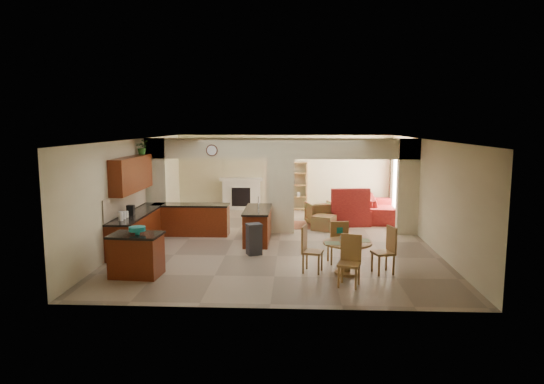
{
  "coord_description": "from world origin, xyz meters",
  "views": [
    {
      "loc": [
        0.44,
        -13.13,
        3.22
      ],
      "look_at": [
        -0.22,
        0.3,
        1.32
      ],
      "focal_mm": 32.0,
      "sensor_mm": 36.0,
      "label": 1
    }
  ],
  "objects_px": {
    "kitchen_island": "(136,255)",
    "sofa": "(379,208)",
    "armchair": "(320,213)",
    "dining_table": "(347,252)"
  },
  "relations": [
    {
      "from": "dining_table",
      "to": "armchair",
      "type": "bearing_deg",
      "value": 93.73
    },
    {
      "from": "armchair",
      "to": "sofa",
      "type": "bearing_deg",
      "value": -167.83
    },
    {
      "from": "kitchen_island",
      "to": "sofa",
      "type": "xyz_separation_m",
      "value": [
        6.23,
        6.58,
        -0.07
      ]
    },
    {
      "from": "dining_table",
      "to": "kitchen_island",
      "type": "bearing_deg",
      "value": -175.51
    },
    {
      "from": "dining_table",
      "to": "armchair",
      "type": "height_order",
      "value": "armchair"
    },
    {
      "from": "dining_table",
      "to": "sofa",
      "type": "relative_size",
      "value": 0.39
    },
    {
      "from": "kitchen_island",
      "to": "armchair",
      "type": "bearing_deg",
      "value": 57.03
    },
    {
      "from": "kitchen_island",
      "to": "armchair",
      "type": "height_order",
      "value": "kitchen_island"
    },
    {
      "from": "dining_table",
      "to": "armchair",
      "type": "distance_m",
      "value": 5.12
    },
    {
      "from": "kitchen_island",
      "to": "sofa",
      "type": "bearing_deg",
      "value": 50.83
    }
  ]
}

